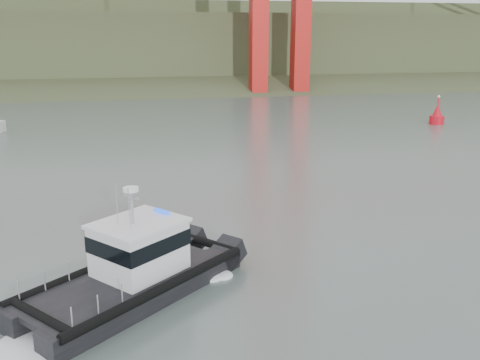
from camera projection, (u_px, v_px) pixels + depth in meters
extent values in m
plane|color=#47544F|center=(273.00, 273.00, 25.40)|extent=(400.00, 400.00, 0.00)
cube|color=#39492A|center=(155.00, 88.00, 112.12)|extent=(500.00, 44.72, 16.25)
cube|color=#39492A|center=(148.00, 54.00, 136.92)|extent=(500.00, 70.00, 18.00)
cube|color=#39492A|center=(143.00, 33.00, 159.16)|extent=(500.00, 60.00, 16.00)
cube|color=black|center=(114.00, 279.00, 23.88)|extent=(8.68, 7.62, 1.13)
cube|color=black|center=(153.00, 296.00, 22.38)|extent=(8.68, 7.62, 1.13)
cube|color=black|center=(124.00, 281.00, 22.65)|extent=(9.24, 8.64, 0.23)
cube|color=silver|center=(139.00, 248.00, 23.05)|extent=(4.40, 4.34, 2.16)
cube|color=black|center=(139.00, 240.00, 22.95)|extent=(4.48, 4.42, 0.70)
cube|color=silver|center=(138.00, 223.00, 22.75)|extent=(4.67, 4.60, 0.15)
cylinder|color=#9D9FA5|center=(132.00, 208.00, 22.33)|extent=(0.15, 0.15, 1.69)
cylinder|color=white|center=(131.00, 189.00, 22.11)|extent=(0.66, 0.66, 0.17)
cylinder|color=red|center=(437.00, 121.00, 67.06)|extent=(1.82, 1.82, 1.21)
cone|color=red|center=(437.00, 111.00, 66.74)|extent=(1.42, 1.42, 1.82)
cylinder|color=red|center=(438.00, 101.00, 66.42)|extent=(0.16, 0.16, 1.01)
sphere|color=#E5D87F|center=(439.00, 97.00, 66.26)|extent=(0.30, 0.30, 0.30)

